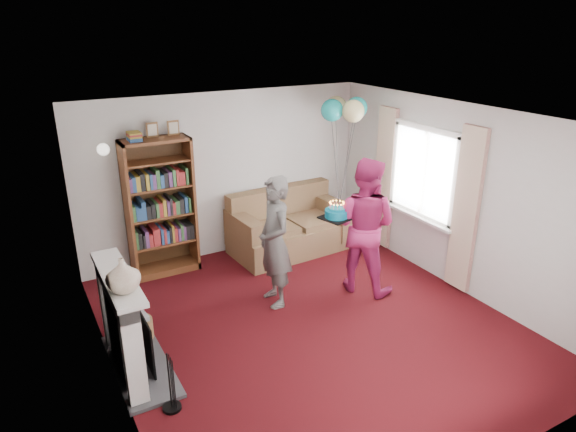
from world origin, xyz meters
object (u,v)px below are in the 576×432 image
sofa (288,228)px  person_magenta (364,226)px  birthday_cake (337,214)px  bookcase (160,208)px  person_striped (275,242)px

sofa → person_magenta: person_magenta is taller
sofa → birthday_cake: birthday_cake is taller
bookcase → person_striped: bearing=-58.4°
person_striped → person_magenta: bearing=84.9°
person_magenta → person_striped: bearing=46.4°
person_magenta → birthday_cake: person_magenta is taller
bookcase → person_magenta: (2.20, -1.84, -0.04)m
person_magenta → birthday_cake: (-0.37, 0.10, 0.21)m
bookcase → sofa: 2.05m
bookcase → birthday_cake: (1.82, -1.74, 0.16)m
person_striped → birthday_cake: person_striped is taller
bookcase → person_magenta: bearing=-40.0°
sofa → birthday_cake: bearing=-97.9°
bookcase → birthday_cake: size_ratio=6.03×
bookcase → sofa: bookcase is taller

